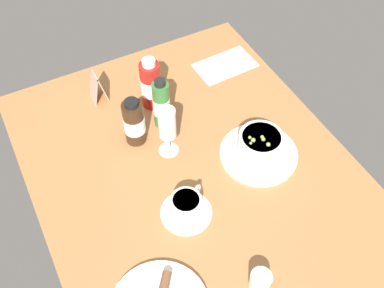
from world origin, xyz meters
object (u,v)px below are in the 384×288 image
(porridge_bowl, at_px, (260,147))
(sauce_bottle_red, at_px, (151,84))
(sauce_bottle_brown, at_px, (134,122))
(coffee_cup, at_px, (186,207))
(sauce_bottle_green, at_px, (162,104))
(wine_glass, at_px, (167,126))
(creamer_jug, at_px, (261,281))
(menu_card, at_px, (97,87))
(cutlery_setting, at_px, (224,65))

(porridge_bowl, bearing_deg, sauce_bottle_red, 29.04)
(sauce_bottle_red, xyz_separation_m, sauce_bottle_brown, (-0.11, 0.10, -0.01))
(coffee_cup, xyz_separation_m, sauce_bottle_green, (0.31, -0.08, 0.05))
(wine_glass, height_order, sauce_bottle_brown, wine_glass)
(creamer_jug, bearing_deg, porridge_bowl, -32.33)
(sauce_bottle_green, bearing_deg, porridge_bowl, -141.76)
(menu_card, bearing_deg, wine_glass, -160.45)
(sauce_bottle_green, xyz_separation_m, menu_card, (0.18, 0.13, -0.03))
(sauce_bottle_green, xyz_separation_m, sauce_bottle_brown, (-0.02, 0.10, -0.01))
(sauce_bottle_red, bearing_deg, cutlery_setting, -80.44)
(sauce_bottle_brown, bearing_deg, wine_glass, -141.41)
(sauce_bottle_green, relative_size, sauce_bottle_red, 1.00)
(sauce_bottle_red, bearing_deg, menu_card, 55.16)
(cutlery_setting, bearing_deg, sauce_bottle_red, 99.56)
(creamer_jug, distance_m, wine_glass, 0.46)
(porridge_bowl, distance_m, sauce_bottle_green, 0.30)
(porridge_bowl, height_order, wine_glass, wine_glass)
(coffee_cup, relative_size, creamer_jug, 2.33)
(cutlery_setting, bearing_deg, coffee_cup, 140.35)
(porridge_bowl, relative_size, sauce_bottle_red, 1.27)
(cutlery_setting, bearing_deg, sauce_bottle_green, 115.36)
(creamer_jug, bearing_deg, sauce_bottle_green, -1.85)
(creamer_jug, distance_m, sauce_bottle_brown, 0.54)
(porridge_bowl, xyz_separation_m, menu_card, (0.42, 0.32, 0.01))
(porridge_bowl, bearing_deg, menu_card, 37.12)
(cutlery_setting, distance_m, sauce_bottle_red, 0.30)
(coffee_cup, xyz_separation_m, sauce_bottle_brown, (0.29, 0.02, 0.04))
(creamer_jug, relative_size, sauce_bottle_red, 0.33)
(creamer_jug, bearing_deg, cutlery_setting, -23.86)
(porridge_bowl, distance_m, coffee_cup, 0.27)
(porridge_bowl, relative_size, sauce_bottle_green, 1.27)
(wine_glass, height_order, sauce_bottle_red, sauce_bottle_red)
(wine_glass, bearing_deg, coffee_cup, 166.68)
(wine_glass, distance_m, sauce_bottle_brown, 0.11)
(wine_glass, relative_size, sauce_bottle_red, 0.95)
(sauce_bottle_brown, bearing_deg, coffee_cup, -176.78)
(coffee_cup, relative_size, sauce_bottle_green, 0.77)
(coffee_cup, relative_size, sauce_bottle_red, 0.77)
(cutlery_setting, xyz_separation_m, creamer_jug, (-0.69, 0.31, 0.02))
(coffee_cup, bearing_deg, sauce_bottle_brown, 3.22)
(creamer_jug, relative_size, sauce_bottle_green, 0.33)
(sauce_bottle_red, height_order, menu_card, sauce_bottle_red)
(sauce_bottle_green, height_order, sauce_bottle_brown, sauce_bottle_green)
(creamer_jug, bearing_deg, coffee_cup, 13.88)
(coffee_cup, height_order, sauce_bottle_red, sauce_bottle_red)
(cutlery_setting, bearing_deg, menu_card, 83.44)
(coffee_cup, bearing_deg, sauce_bottle_green, -14.50)
(porridge_bowl, height_order, sauce_bottle_red, sauce_bottle_red)
(sauce_bottle_brown, xyz_separation_m, menu_card, (0.21, 0.04, -0.02))
(sauce_bottle_green, bearing_deg, menu_card, 35.63)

